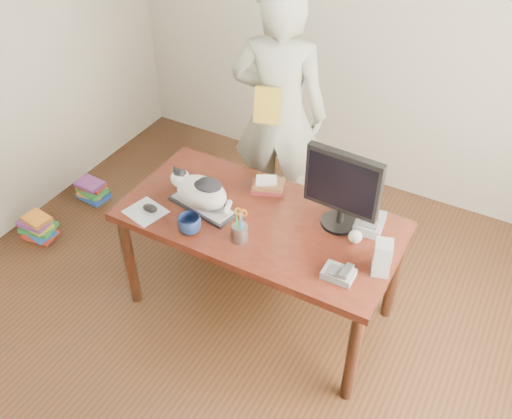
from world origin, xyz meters
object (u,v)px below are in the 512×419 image
object	(u,v)px
desk	(266,230)
coffee_mug	(190,225)
book_pile_a	(38,227)
book_pile_b	(92,190)
calculator	(370,223)
phone	(339,273)
keyboard	(203,206)
baseball	(355,237)
speaker	(382,258)
monitor	(342,187)
mouse	(150,208)
person	(279,115)
cat	(200,190)
book_stack	(268,185)
pen_cup	(240,231)

from	to	relation	value
desk	coffee_mug	size ratio (longest dim) A/B	12.15
book_pile_a	book_pile_b	size ratio (longest dim) A/B	1.05
desk	calculator	distance (m)	0.61
desk	phone	size ratio (longest dim) A/B	9.99
desk	book_pile_b	size ratio (longest dim) A/B	6.20
calculator	keyboard	bearing A→B (deg)	-167.78
baseball	speaker	bearing A→B (deg)	-36.92
monitor	mouse	xyz separation A→B (m)	(-1.00, -0.41, -0.25)
desk	person	xyz separation A→B (m)	(-0.32, 0.78, 0.30)
cat	book_stack	xyz separation A→B (m)	(0.27, 0.34, -0.09)
book_pile_a	desk	bearing A→B (deg)	9.03
book_stack	person	bearing A→B (deg)	91.25
keyboard	mouse	world-z (taller)	mouse
phone	pen_cup	bearing A→B (deg)	179.54
book_pile_b	book_pile_a	bearing A→B (deg)	-93.13
pen_cup	book_pile_a	world-z (taller)	pen_cup
cat	monitor	size ratio (longest dim) A/B	0.85
mouse	baseball	world-z (taller)	baseball
baseball	monitor	bearing A→B (deg)	148.02
pen_cup	desk	bearing A→B (deg)	87.90
monitor	phone	size ratio (longest dim) A/B	3.00
coffee_mug	book_stack	xyz separation A→B (m)	(0.20, 0.55, -0.02)
baseball	book_pile_a	distance (m)	2.41
mouse	phone	distance (m)	1.15
person	coffee_mug	bearing A→B (deg)	76.50
desk	coffee_mug	bearing A→B (deg)	-127.73
coffee_mug	book_pile_a	distance (m)	1.63
coffee_mug	phone	world-z (taller)	coffee_mug
speaker	person	xyz separation A→B (m)	(-1.06, 0.93, 0.05)
pen_cup	phone	xyz separation A→B (m)	(0.58, 0.00, -0.04)
cat	pen_cup	distance (m)	0.37
calculator	book_pile_a	distance (m)	2.46
book_pile_a	cat	bearing A→B (deg)	4.97
desk	phone	world-z (taller)	phone
calculator	cat	bearing A→B (deg)	-168.06
phone	person	distance (m)	1.40
book_pile_b	book_stack	bearing A→B (deg)	-3.24
coffee_mug	book_pile_a	bearing A→B (deg)	176.51
desk	person	bearing A→B (deg)	112.64
person	cat	bearing A→B (deg)	72.79
phone	book_stack	world-z (taller)	same
phone	baseball	bearing A→B (deg)	94.50
book_stack	book_pile_a	distance (m)	1.86
cat	book_pile_b	distance (m)	1.64
cat	monitor	bearing A→B (deg)	27.81
speaker	book_stack	bearing A→B (deg)	141.65
cat	book_pile_b	world-z (taller)	cat
baseball	book_pile_b	distance (m)	2.39
speaker	person	world-z (taller)	person
calculator	book_pile_a	xyz separation A→B (m)	(-2.32, -0.43, -0.69)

